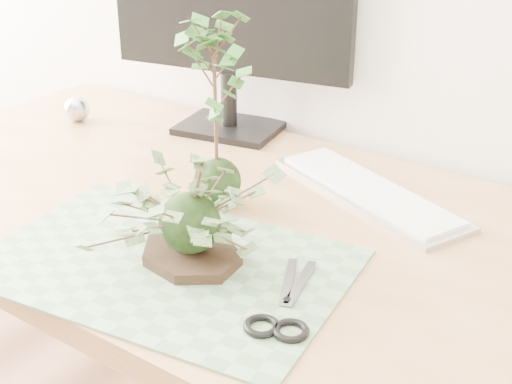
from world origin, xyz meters
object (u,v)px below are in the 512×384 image
at_px(ivy_kokedama, 188,196).
at_px(keyboard, 368,191).
at_px(desk, 271,273).
at_px(monitor, 230,5).
at_px(maple_kokedama, 214,67).

bearing_deg(ivy_kokedama, keyboard, 73.34).
bearing_deg(keyboard, desk, -89.69).
distance_m(ivy_kokedama, keyboard, 0.36).
xyz_separation_m(desk, monitor, (-0.30, 0.29, 0.34)).
xyz_separation_m(ivy_kokedama, maple_kokedama, (-0.09, 0.17, 0.12)).
bearing_deg(keyboard, maple_kokedama, -115.75).
bearing_deg(keyboard, monitor, -175.02).
distance_m(maple_kokedama, keyboard, 0.33).
bearing_deg(ivy_kokedama, monitor, 121.12).
xyz_separation_m(desk, keyboard, (0.07, 0.18, 0.09)).
relative_size(desk, monitor, 3.23).
bearing_deg(monitor, maple_kokedama, -67.69).
relative_size(desk, maple_kokedama, 4.95).
xyz_separation_m(keyboard, monitor, (-0.37, 0.12, 0.25)).
height_order(keyboard, monitor, monitor).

